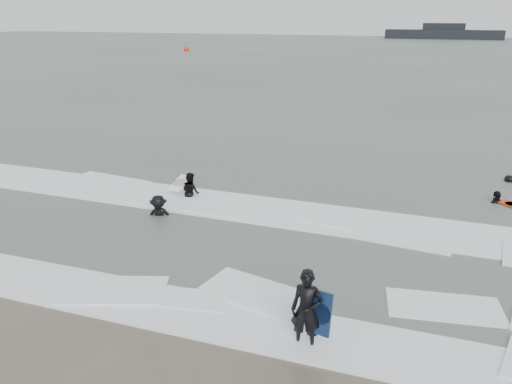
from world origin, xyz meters
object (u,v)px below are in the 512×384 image
(surfer_wading, at_px, (191,197))
(surfer_right_near, at_px, (496,204))
(surfer_centre, at_px, (305,346))
(vessel_horizon, at_px, (443,33))
(surfer_breaker, at_px, (159,217))
(buoy, at_px, (186,49))
(surfer_right_far, at_px, (509,183))

(surfer_wading, distance_m, surfer_right_near, 11.43)
(surfer_centre, bearing_deg, vessel_horizon, 89.85)
(surfer_right_near, xyz_separation_m, vessel_horizon, (-3.23, 135.91, 1.57))
(surfer_breaker, height_order, buoy, buoy)
(surfer_right_near, height_order, buoy, buoy)
(surfer_wading, relative_size, surfer_right_far, 1.04)
(surfer_centre, distance_m, buoy, 90.23)
(surfer_centre, distance_m, vessel_horizon, 146.54)
(surfer_centre, distance_m, surfer_breaker, 8.35)
(surfer_breaker, distance_m, surfer_right_far, 14.39)
(surfer_breaker, distance_m, surfer_right_near, 12.33)
(surfer_right_near, bearing_deg, surfer_wading, -28.13)
(surfer_wading, bearing_deg, buoy, -30.02)
(surfer_breaker, xyz_separation_m, buoy, (-37.26, 73.70, 0.42))
(surfer_breaker, relative_size, vessel_horizon, 0.05)
(surfer_right_far, distance_m, vessel_horizon, 133.14)
(surfer_right_far, bearing_deg, surfer_centre, 38.84)
(surfer_breaker, relative_size, surfer_right_near, 1.00)
(surfer_wading, bearing_deg, surfer_centre, 163.56)
(surfer_right_far, xyz_separation_m, buoy, (-49.03, 65.42, 0.42))
(surfer_breaker, xyz_separation_m, vessel_horizon, (7.84, 141.35, 1.57))
(surfer_centre, relative_size, surfer_breaker, 1.10)
(surfer_breaker, xyz_separation_m, surfer_right_near, (11.07, 5.44, 0.00))
(surfer_right_near, bearing_deg, vessel_horizon, -133.30)
(surfer_wading, bearing_deg, surfer_breaker, 119.52)
(surfer_breaker, height_order, surfer_right_near, surfer_breaker)
(surfer_right_near, bearing_deg, surfer_centre, 22.28)
(surfer_centre, xyz_separation_m, buoy, (-43.81, 78.88, 0.42))
(surfer_right_near, relative_size, buoy, 1.00)
(surfer_centre, bearing_deg, surfer_right_near, 67.30)
(surfer_wading, xyz_separation_m, buoy, (-37.37, 71.52, 0.42))
(surfer_right_near, height_order, vessel_horizon, vessel_horizon)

